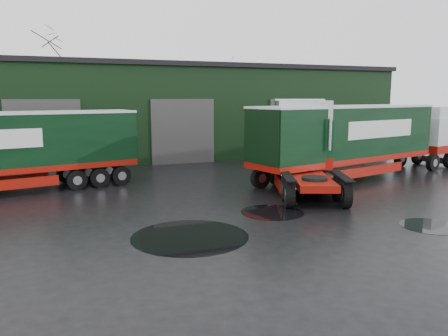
# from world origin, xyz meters

# --- Properties ---
(ground) EXTENTS (100.00, 100.00, 0.00)m
(ground) POSITION_xyz_m (0.00, 0.00, 0.00)
(ground) COLOR black
(warehouse) EXTENTS (32.40, 12.40, 6.30)m
(warehouse) POSITION_xyz_m (2.00, 20.00, 3.16)
(warehouse) COLOR black
(warehouse) RESTS_ON ground
(hero_tractor) EXTENTS (4.92, 7.01, 4.01)m
(hero_tractor) POSITION_xyz_m (4.50, 3.49, 2.01)
(hero_tractor) COLOR #083817
(hero_tractor) RESTS_ON ground
(trailer_left) EXTENTS (11.59, 4.69, 3.53)m
(trailer_left) POSITION_xyz_m (-7.50, 8.32, 1.76)
(trailer_left) COLOR silver
(trailer_left) RESTS_ON ground
(lorry_right) EXTENTS (14.43, 5.99, 3.75)m
(lorry_right) POSITION_xyz_m (8.00, 5.61, 1.87)
(lorry_right) COLOR silver
(lorry_right) RESTS_ON ground
(wash_bucket) EXTENTS (0.39, 0.39, 0.31)m
(wash_bucket) POSITION_xyz_m (6.85, 4.66, 0.15)
(wash_bucket) COLOR #11079C
(wash_bucket) RESTS_ON ground
(tree_back_a) EXTENTS (4.40, 4.40, 9.50)m
(tree_back_a) POSITION_xyz_m (-6.00, 30.00, 4.75)
(tree_back_a) COLOR black
(tree_back_a) RESTS_ON ground
(tree_back_b) EXTENTS (4.40, 4.40, 7.50)m
(tree_back_b) POSITION_xyz_m (10.00, 30.00, 3.75)
(tree_back_b) COLOR black
(tree_back_b) RESTS_ON ground
(puddle_0) EXTENTS (3.51, 3.51, 0.01)m
(puddle_0) POSITION_xyz_m (-1.78, -0.23, 0.00)
(puddle_0) COLOR black
(puddle_0) RESTS_ON ground
(puddle_1) EXTENTS (2.28, 2.28, 0.01)m
(puddle_1) POSITION_xyz_m (1.79, 1.38, 0.00)
(puddle_1) COLOR black
(puddle_1) RESTS_ON ground
(puddle_3) EXTENTS (1.90, 1.90, 0.01)m
(puddle_3) POSITION_xyz_m (5.77, -1.97, 0.00)
(puddle_3) COLOR black
(puddle_3) RESTS_ON ground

